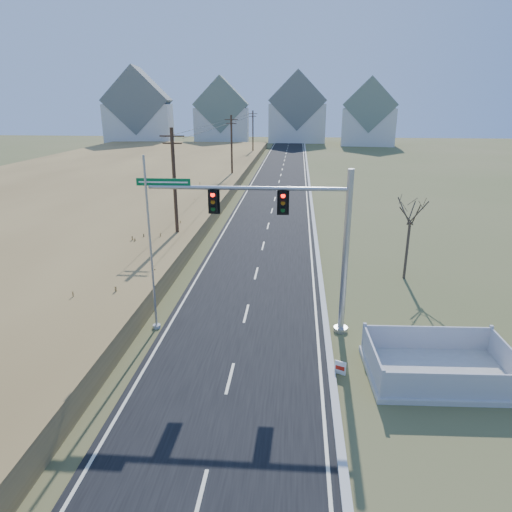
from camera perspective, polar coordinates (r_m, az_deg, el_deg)
The scene contains 16 objects.
ground at distance 20.99m, azimuth -2.47°, elevation -12.11°, with size 260.00×260.00×0.00m, color #4D5428.
road at distance 68.72m, azimuth 3.06°, elevation 9.80°, with size 8.00×180.00×0.06m, color black.
curb at distance 68.69m, azimuth 6.57°, elevation 9.76°, with size 0.30×180.00×0.18m, color #B2AFA8.
reed_marsh at distance 64.41m, azimuth -19.44°, elevation 8.72°, with size 38.00×110.00×1.30m, color #A4864A.
utility_pole_near at distance 34.58m, azimuth -10.11°, elevation 8.39°, with size 1.80×0.26×9.00m.
utility_pole_mid at distance 63.76m, azimuth -3.06°, elevation 13.32°, with size 1.80×0.26×9.00m.
utility_pole_far at distance 93.46m, azimuth -0.39°, elevation 15.09°, with size 1.80×0.26×9.00m.
condo_nw at distance 124.63m, azimuth -14.44°, elevation 16.86°, with size 17.69×13.38×19.05m.
condo_nnw at distance 127.55m, azimuth -4.28°, elevation 17.05°, with size 14.93×11.17×17.03m.
condo_n at distance 129.87m, azimuth 5.17°, elevation 17.36°, with size 15.27×10.20×18.54m.
condo_ne at distance 123.14m, azimuth 13.91°, elevation 16.48°, with size 14.12×10.51×16.52m.
traffic_signal_mast at distance 21.22m, azimuth 6.12°, elevation 2.39°, with size 10.01×0.68×7.96m.
fence_enclosure at distance 20.74m, azimuth 21.89°, elevation -13.13°, with size 6.02×4.27×1.33m.
open_sign at distance 19.72m, azimuth 10.48°, elevation -13.58°, with size 0.46×0.24×0.60m.
flagpole at distance 22.31m, azimuth -12.89°, elevation -0.99°, with size 0.38×0.38×8.51m.
bare_tree at distance 29.50m, azimuth 18.85°, elevation 5.50°, with size 2.10×2.10×5.57m.
Camera 1 is at (2.50, -17.83, 10.78)m, focal length 32.00 mm.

